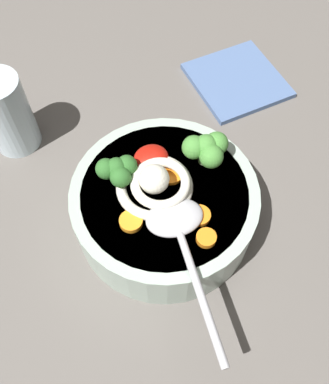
% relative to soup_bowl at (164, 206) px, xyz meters
% --- Properties ---
extents(table_slab, '(1.23, 1.23, 0.04)m').
position_rel_soup_bowl_xyz_m(table_slab, '(0.02, -0.02, -0.05)').
color(table_slab, '#5B5651').
rests_on(table_slab, ground).
extents(soup_bowl, '(0.21, 0.21, 0.06)m').
position_rel_soup_bowl_xyz_m(soup_bowl, '(0.00, 0.00, 0.00)').
color(soup_bowl, '#9EB2A3').
rests_on(soup_bowl, table_slab).
extents(noodle_pile, '(0.09, 0.09, 0.04)m').
position_rel_soup_bowl_xyz_m(noodle_pile, '(-0.01, 0.01, 0.04)').
color(noodle_pile, silver).
rests_on(noodle_pile, soup_bowl).
extents(soup_spoon, '(0.07, 0.18, 0.02)m').
position_rel_soup_bowl_xyz_m(soup_spoon, '(-0.01, -0.05, 0.04)').
color(soup_spoon, '#B7B7BC').
rests_on(soup_spoon, soup_bowl).
extents(chili_sauce_dollop, '(0.04, 0.04, 0.02)m').
position_rel_soup_bowl_xyz_m(chili_sauce_dollop, '(0.00, 0.04, 0.04)').
color(chili_sauce_dollop, '#B2190F').
rests_on(chili_sauce_dollop, soup_bowl).
extents(broccoli_floret_beside_chili, '(0.05, 0.04, 0.04)m').
position_rel_soup_bowl_xyz_m(broccoli_floret_beside_chili, '(0.06, 0.02, 0.06)').
color(broccoli_floret_beside_chili, '#7A9E60').
rests_on(broccoli_floret_beside_chili, soup_bowl).
extents(broccoli_floret_right, '(0.04, 0.04, 0.04)m').
position_rel_soup_bowl_xyz_m(broccoli_floret_right, '(-0.04, 0.03, 0.05)').
color(broccoli_floret_right, '#7A9E60').
rests_on(broccoli_floret_right, soup_bowl).
extents(carrot_slice_extra_a, '(0.02, 0.02, 0.01)m').
position_rel_soup_bowl_xyz_m(carrot_slice_extra_a, '(-0.05, -0.02, 0.03)').
color(carrot_slice_extra_a, orange).
rests_on(carrot_slice_extra_a, soup_bowl).
extents(carrot_slice_near_spoon, '(0.02, 0.02, 0.01)m').
position_rel_soup_bowl_xyz_m(carrot_slice_near_spoon, '(0.02, -0.07, 0.03)').
color(carrot_slice_near_spoon, orange).
rests_on(carrot_slice_near_spoon, soup_bowl).
extents(carrot_slice_center, '(0.03, 0.03, 0.01)m').
position_rel_soup_bowl_xyz_m(carrot_slice_center, '(0.02, 0.02, 0.03)').
color(carrot_slice_center, orange).
rests_on(carrot_slice_center, soup_bowl).
extents(carrot_slice_beside_noodles, '(0.02, 0.02, 0.01)m').
position_rel_soup_bowl_xyz_m(carrot_slice_beside_noodles, '(0.02, -0.04, 0.03)').
color(carrot_slice_beside_noodles, orange).
rests_on(carrot_slice_beside_noodles, soup_bowl).
extents(drinking_glass, '(0.06, 0.06, 0.11)m').
position_rel_soup_bowl_xyz_m(drinking_glass, '(-0.13, 0.19, 0.02)').
color(drinking_glass, silver).
rests_on(drinking_glass, table_slab).
extents(folded_napkin, '(0.13, 0.13, 0.01)m').
position_rel_soup_bowl_xyz_m(folded_napkin, '(0.19, 0.16, -0.03)').
color(folded_napkin, '#4C6693').
rests_on(folded_napkin, table_slab).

